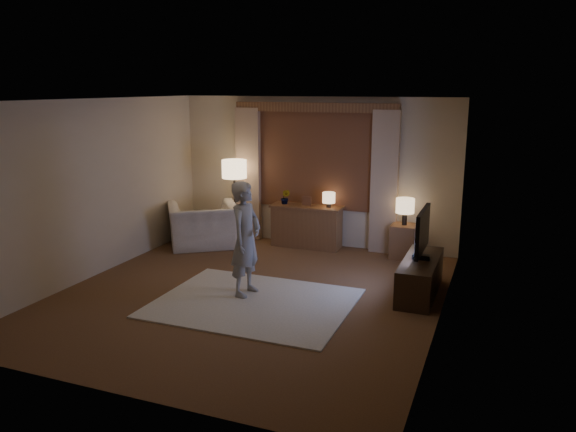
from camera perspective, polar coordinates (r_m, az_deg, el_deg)
The scene contains 13 objects.
room at distance 7.81m, azimuth -2.48°, elevation 2.46°, with size 5.04×5.54×2.64m.
rug at distance 7.42m, azimuth -3.51°, elevation -8.79°, with size 2.50×2.00×0.02m, color beige.
sideboard at distance 9.87m, azimuth 1.90°, elevation -1.15°, with size 1.20×0.40×0.70m, color brown.
picture_frame at distance 9.76m, azimuth 1.92°, elevation 1.41°, with size 0.16×0.02×0.20m, color brown.
plant at distance 9.89m, azimuth -0.27°, elevation 1.87°, with size 0.17×0.13×0.30m, color #999999.
table_lamp_sideboard at distance 9.62m, azimuth 4.17°, elevation 1.80°, with size 0.22×0.22×0.30m.
floor_lamp at distance 9.98m, azimuth -5.47°, elevation 4.31°, with size 0.44×0.44×1.50m.
armchair at distance 9.98m, azimuth -8.63°, elevation -0.96°, with size 1.17×1.02×0.76m, color beige.
side_table at distance 9.43m, azimuth 11.65°, elevation -2.54°, with size 0.40×0.40×0.56m, color brown.
table_lamp_side at distance 9.29m, azimuth 11.81°, elevation 0.96°, with size 0.30×0.30×0.44m.
tv_stand at distance 7.85m, azimuth 13.26°, elevation -6.04°, with size 0.45×1.40×0.50m, color black.
tv at distance 7.67m, azimuth 13.49°, elevation -1.60°, with size 0.23×0.95×0.68m.
person at distance 7.48m, azimuth -4.32°, elevation -2.32°, with size 0.56×0.37×1.54m, color #9C9890.
Camera 1 is at (3.11, -6.52, 2.77)m, focal length 35.00 mm.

